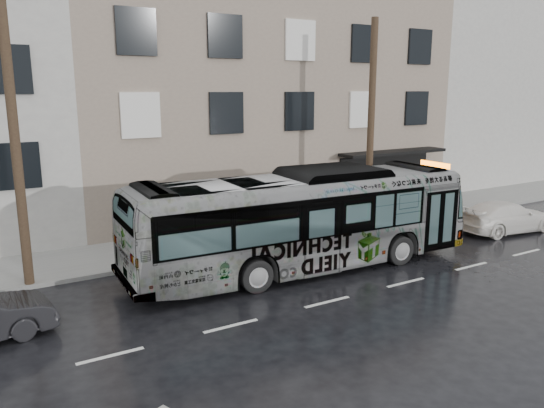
{
  "coord_description": "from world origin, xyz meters",
  "views": [
    {
      "loc": [
        -8.98,
        -14.42,
        6.25
      ],
      "look_at": [
        1.04,
        2.5,
        1.95
      ],
      "focal_mm": 35.0,
      "sensor_mm": 36.0,
      "label": 1
    }
  ],
  "objects_px": {
    "bus": "(302,220)",
    "utility_pole_rear": "(15,143)",
    "utility_pole_front": "(371,126)",
    "sign_post": "(386,198)",
    "white_sedan": "(506,217)"
  },
  "relations": [
    {
      "from": "bus",
      "to": "utility_pole_rear",
      "type": "bearing_deg",
      "value": 74.25
    },
    {
      "from": "utility_pole_front",
      "to": "sign_post",
      "type": "relative_size",
      "value": 3.75
    },
    {
      "from": "bus",
      "to": "white_sedan",
      "type": "bearing_deg",
      "value": -89.94
    },
    {
      "from": "utility_pole_front",
      "to": "utility_pole_rear",
      "type": "relative_size",
      "value": 1.0
    },
    {
      "from": "sign_post",
      "to": "bus",
      "type": "distance_m",
      "value": 7.16
    },
    {
      "from": "utility_pole_front",
      "to": "sign_post",
      "type": "bearing_deg",
      "value": 0.0
    },
    {
      "from": "bus",
      "to": "white_sedan",
      "type": "distance_m",
      "value": 10.59
    },
    {
      "from": "white_sedan",
      "to": "sign_post",
      "type": "bearing_deg",
      "value": 55.99
    },
    {
      "from": "utility_pole_front",
      "to": "bus",
      "type": "xyz_separation_m",
      "value": [
        -5.45,
        -2.87,
        -2.89
      ]
    },
    {
      "from": "sign_post",
      "to": "bus",
      "type": "relative_size",
      "value": 0.19
    },
    {
      "from": "white_sedan",
      "to": "utility_pole_rear",
      "type": "bearing_deg",
      "value": 86.27
    },
    {
      "from": "utility_pole_rear",
      "to": "sign_post",
      "type": "height_order",
      "value": "utility_pole_rear"
    },
    {
      "from": "utility_pole_rear",
      "to": "bus",
      "type": "xyz_separation_m",
      "value": [
        8.55,
        -2.87,
        -2.89
      ]
    },
    {
      "from": "white_sedan",
      "to": "bus",
      "type": "bearing_deg",
      "value": 93.56
    },
    {
      "from": "utility_pole_rear",
      "to": "bus",
      "type": "relative_size",
      "value": 0.71
    }
  ]
}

